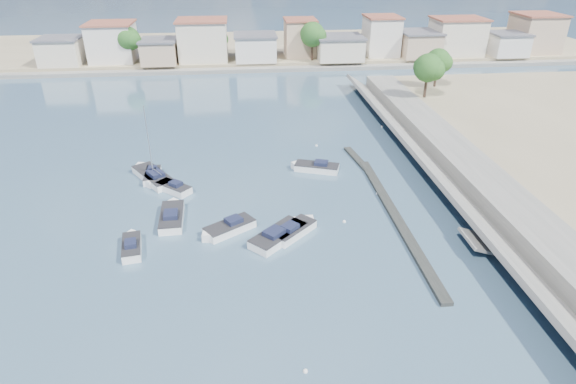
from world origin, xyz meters
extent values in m
plane|color=#2F465E|center=(0.00, 40.00, 0.00)|extent=(400.00, 400.00, 0.00)
cube|color=slate|center=(18.50, 13.00, 0.90)|extent=(5.00, 90.00, 1.80)
cube|color=slate|center=(14.15, 13.00, 0.90)|extent=(4.17, 90.00, 2.86)
cube|color=slate|center=(14.00, 4.00, 0.40)|extent=(5.31, 3.50, 1.94)
cube|color=black|center=(7.00, 10.00, 0.17)|extent=(1.00, 26.00, 0.35)
cube|color=black|center=(6.50, 24.00, 0.15)|extent=(2.00, 8.05, 0.30)
cube|color=gray|center=(0.00, 92.00, 0.70)|extent=(160.00, 40.00, 1.40)
cube|color=slate|center=(0.00, 71.00, 0.40)|extent=(160.00, 2.50, 0.80)
cube|color=beige|center=(-44.00, 76.00, 3.90)|extent=(8.00, 8.00, 5.00)
cube|color=#595960|center=(-44.00, 76.00, 6.58)|extent=(8.48, 8.48, 0.35)
cube|color=silver|center=(-34.00, 78.00, 5.15)|extent=(9.00, 9.00, 7.50)
cube|color=#99513D|center=(-34.00, 78.00, 9.08)|extent=(9.54, 9.54, 0.35)
cube|color=tan|center=(-24.00, 75.00, 3.65)|extent=(7.00, 8.00, 4.50)
cube|color=#595960|center=(-24.00, 75.00, 6.08)|extent=(7.42, 8.48, 0.35)
cube|color=beige|center=(-15.00, 77.00, 5.40)|extent=(10.00, 9.00, 8.00)
cube|color=#99513D|center=(-15.00, 77.00, 9.58)|extent=(10.60, 9.54, 0.35)
cube|color=silver|center=(-4.00, 76.00, 3.90)|extent=(8.50, 8.50, 5.00)
cube|color=#595960|center=(-4.00, 76.00, 6.58)|extent=(9.01, 9.01, 0.35)
cube|color=tan|center=(6.00, 79.00, 5.15)|extent=(6.50, 7.50, 7.50)
cube|color=#99513D|center=(6.00, 79.00, 9.08)|extent=(6.89, 7.95, 0.35)
cube|color=beige|center=(14.00, 75.00, 3.65)|extent=(9.50, 9.00, 4.50)
cube|color=#595960|center=(14.00, 75.00, 6.08)|extent=(10.07, 9.54, 0.35)
cube|color=silver|center=(24.00, 78.00, 5.40)|extent=(7.00, 8.00, 8.00)
cube|color=#99513D|center=(24.00, 78.00, 9.58)|extent=(7.42, 8.48, 0.35)
cube|color=tan|center=(32.00, 76.00, 3.90)|extent=(8.00, 9.00, 5.00)
cube|color=#595960|center=(32.00, 76.00, 6.58)|extent=(8.48, 9.54, 0.35)
cube|color=beige|center=(41.00, 77.00, 5.15)|extent=(10.50, 8.50, 7.50)
cube|color=#99513D|center=(41.00, 77.00, 9.08)|extent=(11.13, 9.01, 0.35)
cube|color=silver|center=(52.00, 75.00, 3.65)|extent=(7.50, 7.50, 4.50)
cube|color=#595960|center=(52.00, 75.00, 6.08)|extent=(7.95, 7.95, 0.35)
cube|color=tan|center=(60.00, 78.00, 5.40)|extent=(9.00, 9.50, 8.00)
cube|color=#99513D|center=(60.00, 78.00, 9.58)|extent=(9.54, 10.07, 0.35)
cylinder|color=#38281E|center=(-30.00, 75.00, 3.09)|extent=(0.44, 0.44, 3.38)
sphere|color=#1C4416|center=(-30.00, 75.00, 6.43)|extent=(4.80, 4.80, 4.80)
sphere|color=#1C4416|center=(-29.10, 74.40, 6.20)|extent=(3.60, 3.60, 3.60)
sphere|color=#1C4416|center=(-30.75, 75.45, 6.58)|extent=(3.30, 3.30, 3.30)
cylinder|color=#38281E|center=(-12.00, 78.00, 2.86)|extent=(0.44, 0.44, 2.93)
sphere|color=#1C4416|center=(-12.00, 78.00, 5.75)|extent=(4.16, 4.16, 4.16)
sphere|color=#1C4416|center=(-11.22, 77.48, 5.56)|extent=(3.12, 3.12, 3.12)
sphere|color=#1C4416|center=(-12.65, 78.39, 5.88)|extent=(2.86, 2.86, 2.86)
cylinder|color=#38281E|center=(8.00, 74.00, 3.20)|extent=(0.44, 0.44, 3.60)
sphere|color=#1C4416|center=(8.00, 74.00, 6.76)|extent=(5.12, 5.12, 5.12)
sphere|color=#1C4416|center=(8.96, 73.36, 6.52)|extent=(3.84, 3.84, 3.84)
sphere|color=#1C4416|center=(7.20, 74.48, 6.92)|extent=(3.52, 3.52, 3.52)
cylinder|color=#38281E|center=(24.00, 77.00, 2.97)|extent=(0.44, 0.44, 3.15)
sphere|color=#1C4416|center=(24.00, 77.00, 6.09)|extent=(4.48, 4.48, 4.48)
sphere|color=#1C4416|center=(24.84, 76.44, 5.88)|extent=(3.36, 3.36, 3.36)
sphere|color=#1C4416|center=(23.30, 77.42, 6.23)|extent=(3.08, 3.08, 3.08)
cylinder|color=#38281E|center=(40.00, 76.00, 2.75)|extent=(0.44, 0.44, 2.70)
sphere|color=#1C4416|center=(40.00, 76.00, 5.42)|extent=(3.84, 3.84, 3.84)
sphere|color=#1C4416|center=(40.72, 75.52, 5.24)|extent=(2.88, 2.88, 2.88)
sphere|color=#1C4416|center=(39.40, 76.36, 5.54)|extent=(2.64, 2.64, 2.64)
cylinder|color=#38281E|center=(22.00, 44.00, 3.38)|extent=(0.44, 0.44, 3.15)
sphere|color=#1C4416|center=(22.00, 44.00, 6.49)|extent=(4.48, 4.48, 4.48)
sphere|color=#1C4416|center=(22.84, 43.44, 6.28)|extent=(3.36, 3.36, 3.36)
sphere|color=#1C4416|center=(21.30, 44.42, 6.63)|extent=(3.08, 3.08, 3.08)
cylinder|color=#38281E|center=(26.00, 50.00, 3.26)|extent=(0.44, 0.44, 2.93)
sphere|color=#1C4416|center=(26.00, 50.00, 6.15)|extent=(4.16, 4.16, 4.16)
sphere|color=#1C4416|center=(26.78, 49.48, 5.96)|extent=(3.12, 3.12, 3.12)
sphere|color=#1C4416|center=(25.35, 50.39, 6.29)|extent=(2.86, 2.86, 2.86)
cube|color=white|center=(-17.88, 6.88, 0.30)|extent=(2.19, 4.19, 1.00)
cube|color=white|center=(-18.16, 8.57, 0.30)|extent=(1.54, 1.54, 1.00)
cube|color=#262628|center=(-17.88, 6.88, 0.80)|extent=(2.22, 4.19, 0.08)
cube|color=#1B213A|center=(-17.82, 6.48, 1.04)|extent=(1.15, 1.34, 0.48)
cube|color=white|center=(-3.40, 8.13, 0.30)|extent=(4.74, 4.69, 1.00)
cube|color=white|center=(-1.95, 9.54, 0.30)|extent=(1.38, 1.38, 1.00)
cube|color=#262628|center=(-3.40, 8.13, 0.80)|extent=(4.77, 4.72, 0.08)
cube|color=#1B213A|center=(-3.74, 7.79, 1.04)|extent=(1.85, 1.85, 0.48)
cube|color=white|center=(0.95, 21.77, 0.30)|extent=(5.49, 3.54, 1.00)
cube|color=white|center=(-1.14, 22.50, 0.30)|extent=(1.84, 1.84, 1.00)
cube|color=#262628|center=(0.95, 21.77, 0.80)|extent=(5.50, 3.57, 0.08)
cube|color=#1B213A|center=(1.44, 21.60, 1.04)|extent=(1.85, 1.65, 0.48)
cube|color=white|center=(-9.30, 9.26, 0.30)|extent=(5.08, 4.30, 1.00)
cube|color=white|center=(-11.00, 8.12, 0.30)|extent=(1.63, 1.63, 1.00)
cube|color=#262628|center=(-9.30, 9.26, 0.80)|extent=(5.10, 4.33, 0.08)
cube|color=#1B213A|center=(-8.90, 9.52, 1.04)|extent=(1.87, 1.81, 0.48)
cube|color=white|center=(-14.94, 11.76, 0.30)|extent=(2.37, 5.49, 1.00)
cube|color=white|center=(-15.04, 14.07, 0.30)|extent=(2.13, 2.13, 1.00)
cube|color=#262628|center=(-14.94, 11.76, 0.80)|extent=(2.42, 5.49, 0.08)
cube|color=#1B213A|center=(-14.91, 11.22, 1.04)|extent=(1.40, 1.68, 0.48)
cube|color=white|center=(-15.42, 18.08, 0.30)|extent=(4.18, 3.94, 1.00)
cube|color=white|center=(-16.75, 19.24, 0.30)|extent=(1.24, 1.24, 1.00)
cube|color=#262628|center=(-15.42, 18.08, 0.80)|extent=(4.20, 3.97, 0.08)
cube|color=#1B213A|center=(-15.11, 17.81, 1.04)|extent=(1.60, 1.58, 0.48)
cube|color=white|center=(-18.18, 21.46, 0.30)|extent=(1.68, 4.20, 1.00)
cube|color=white|center=(-18.13, 19.67, 0.30)|extent=(1.57, 1.57, 1.00)
cube|color=#262628|center=(-18.18, 21.46, 0.80)|extent=(1.71, 4.20, 0.08)
cube|color=#1B213A|center=(-18.19, 21.88, 1.04)|extent=(1.01, 1.27, 0.48)
cube|color=white|center=(-4.86, 7.44, 0.30)|extent=(5.78, 5.75, 1.00)
cube|color=white|center=(-3.07, 9.21, 0.30)|extent=(1.63, 1.63, 1.00)
cube|color=#262628|center=(-4.86, 7.44, 0.80)|extent=(5.81, 5.79, 0.08)
cube|color=#1B213A|center=(-5.27, 7.02, 1.04)|extent=(2.25, 2.25, 0.48)
cube|color=white|center=(-18.03, 21.22, 0.30)|extent=(5.67, 7.00, 1.00)
cube|color=white|center=(-19.68, 23.75, 0.30)|extent=(1.92, 1.92, 1.00)
cube|color=#262628|center=(-18.03, 21.22, 0.80)|extent=(5.71, 7.02, 0.08)
cube|color=#1B213A|center=(-17.65, 20.65, 1.04)|extent=(2.31, 2.50, 0.48)
cylinder|color=silver|center=(-18.03, 21.22, 4.80)|extent=(0.12, 0.12, 8.00)
cylinder|color=silver|center=(-17.37, 20.22, 1.50)|extent=(1.38, 2.05, 0.08)
sphere|color=white|center=(13.00, 5.08, 0.05)|extent=(0.33, 0.33, 0.33)
sphere|color=white|center=(1.80, 9.81, 0.05)|extent=(0.33, 0.33, 0.33)
sphere|color=white|center=(-4.42, -8.00, 0.05)|extent=(0.33, 0.33, 0.33)
sphere|color=white|center=(6.60, 15.18, 0.05)|extent=(0.33, 0.33, 0.33)
sphere|color=white|center=(2.11, 29.40, 0.05)|extent=(0.33, 0.33, 0.33)
sphere|color=white|center=(12.84, 35.64, 0.05)|extent=(0.33, 0.33, 0.33)
camera|label=1|loc=(-7.74, -29.56, 24.46)|focal=30.00mm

